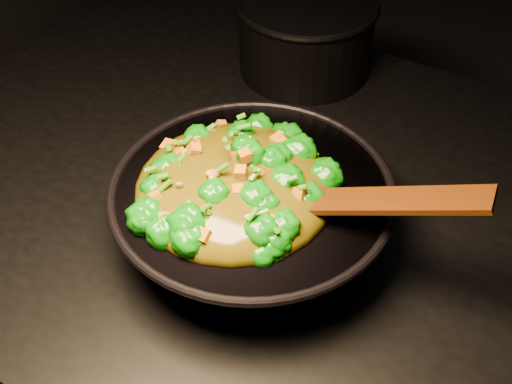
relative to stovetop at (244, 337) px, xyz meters
The scene contains 5 objects.
stovetop is the anchor object (origin of this frame).
wok 0.52m from the stovetop, 51.42° to the right, with size 0.37×0.37×0.10m, color black, non-canonical shape.
stir_fry 0.61m from the stovetop, 60.63° to the right, with size 0.26×0.26×0.09m, color #107908, non-canonical shape.
spatula 0.66m from the stovetop, 23.21° to the right, with size 0.29×0.04×0.01m, color #3C1908.
back_pot 0.61m from the stovetop, 100.01° to the left, with size 0.24×0.24×0.14m, color black.
Camera 1 is at (0.40, -0.63, 1.58)m, focal length 45.00 mm.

